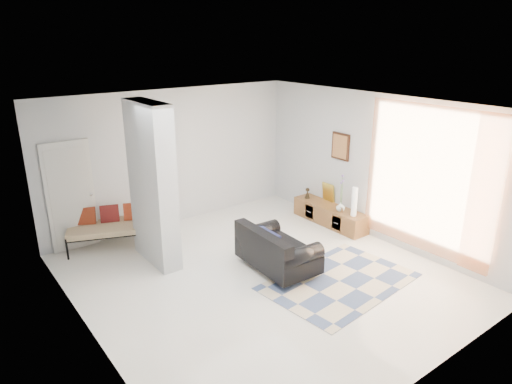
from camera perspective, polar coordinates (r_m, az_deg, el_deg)
floor at (r=7.69m, az=0.70°, el=-10.49°), size 6.00×6.00×0.00m
ceiling at (r=6.77m, az=0.80°, el=10.63°), size 6.00×6.00×0.00m
wall_back at (r=9.55m, az=-10.39°, el=4.22°), size 6.00×0.00×6.00m
wall_front at (r=5.27m, az=21.46°, el=-9.32°), size 6.00×0.00×6.00m
wall_left at (r=5.95m, az=-20.78°, el=-5.94°), size 0.00×6.00×6.00m
wall_right at (r=8.98m, az=14.77°, el=2.96°), size 0.00×6.00×6.00m
partition_column at (r=7.88m, az=-12.83°, el=0.90°), size 0.35×1.20×2.80m
hallway_door at (r=8.92m, az=-22.18°, el=-0.51°), size 0.85×0.06×2.04m
curtain at (r=8.28m, az=20.63°, el=1.36°), size 0.00×2.55×2.55m
wall_art at (r=9.46m, az=10.52°, el=5.63°), size 0.04×0.45×0.55m
media_console at (r=9.75m, az=9.21°, el=-2.81°), size 0.45×1.78×0.80m
loveseat at (r=7.73m, az=2.40°, el=-7.32°), size 0.90×1.47×0.76m
daybed at (r=8.98m, az=-16.88°, el=-3.91°), size 2.00×1.40×0.77m
area_rug at (r=7.65m, az=10.38°, el=-10.93°), size 2.54×1.82×0.01m
cylinder_lamp at (r=9.16m, az=12.20°, el=-1.20°), size 0.11×0.11×0.58m
bronze_figurine at (r=10.03m, az=6.44°, el=-0.14°), size 0.12×0.12×0.23m
vase at (r=9.40m, az=10.53°, el=-1.82°), size 0.20×0.20×0.19m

